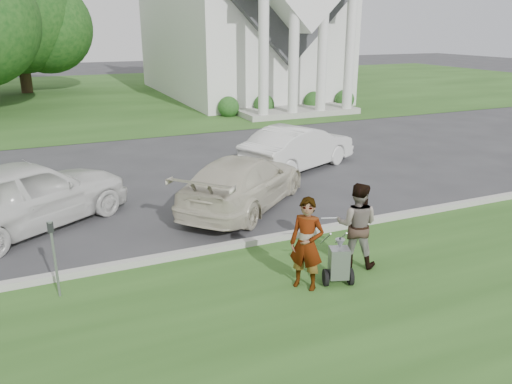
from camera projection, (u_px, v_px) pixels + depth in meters
ground at (247, 259)px, 9.94m from camera, size 120.00×120.00×0.00m
grass_strip at (325, 341)px, 7.33m from camera, size 80.00×7.00×0.01m
church_lawn at (93, 95)px, 33.42m from camera, size 80.00×30.00×0.01m
curb at (237, 245)px, 10.40m from camera, size 80.00×0.18×0.15m
church at (238, 0)px, 31.57m from camera, size 9.19×19.00×24.10m
tree_back at (17, 21)px, 33.00m from camera, size 9.61×7.60×8.89m
striping_cart at (339, 264)px, 8.83m from camera, size 0.74×1.11×0.96m
person_left at (307, 245)px, 8.59m from camera, size 0.70×0.72×1.66m
person_right at (357, 225)px, 9.43m from camera, size 1.02×0.99×1.65m
parking_meter_near at (54, 250)px, 8.28m from camera, size 0.10×0.09×1.40m
car_b at (25, 195)px, 11.17m from camera, size 5.07×4.20×1.63m
car_c at (243, 182)px, 12.61m from camera, size 4.63×4.45×1.33m
car_d at (298, 147)px, 16.04m from camera, size 4.50×3.07×1.40m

